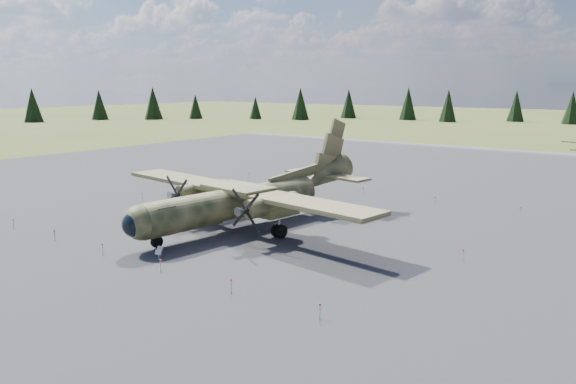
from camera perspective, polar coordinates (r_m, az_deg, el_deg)
The scene contains 7 objects.
ground at distance 47.23m, azimuth -1.88°, elevation -3.41°, with size 500.00×500.00×0.00m, color #5A632C.
apron at distance 55.18m, azimuth 4.61°, elevation -1.34°, with size 120.00×120.00×0.04m, color slate.
transport_plane at distance 46.30m, azimuth -4.18°, elevation -0.43°, with size 27.40×24.75×9.01m.
info_placard_left at distance 38.95m, azimuth -13.02°, elevation -6.10°, with size 0.48×0.29×0.70m.
info_placard_right at distance 39.66m, azimuth -12.86°, elevation -5.73°, with size 0.48×0.20×0.75m.
barrier_fence at distance 47.33m, azimuth -2.38°, elevation -2.75°, with size 33.12×29.62×0.85m.
treeline at distance 52.22m, azimuth 0.28°, elevation 3.44°, with size 315.67×311.96×10.90m.
Camera 1 is at (28.59, -35.74, 11.66)m, focal length 35.00 mm.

